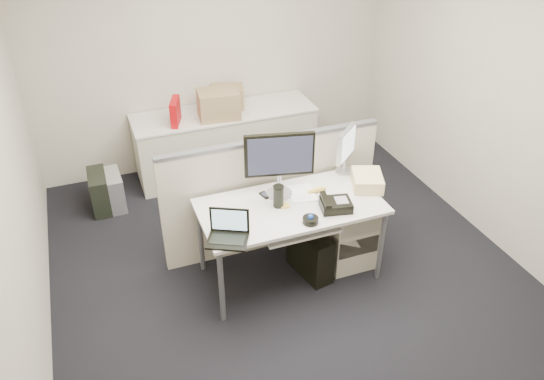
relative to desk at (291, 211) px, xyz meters
name	(u,v)px	position (x,y,z in m)	size (l,w,h in m)	color
floor	(289,273)	(0.00, 0.00, -0.67)	(4.00, 4.50, 0.01)	black
wall_back	(213,49)	(0.00, 2.25, 0.69)	(4.00, 0.02, 2.70)	beige
wall_front	(499,367)	(0.00, -2.25, 0.69)	(4.00, 0.02, 2.70)	beige
wall_left	(4,187)	(-2.00, 0.00, 0.69)	(0.02, 4.50, 2.70)	beige
wall_right	(506,100)	(2.00, 0.00, 0.69)	(0.02, 4.50, 2.70)	beige
desk	(291,211)	(0.00, 0.00, 0.00)	(1.50, 0.75, 0.73)	silver
keyboard_tray	(299,228)	(0.00, -0.18, -0.04)	(0.62, 0.32, 0.02)	silver
drawer_pedestal	(344,227)	(0.55, 0.05, -0.34)	(0.40, 0.55, 0.65)	#ABA692
cubicle_partition	(271,195)	(0.00, 0.45, -0.11)	(2.00, 0.06, 1.10)	#BDAF9B
back_counter	(226,142)	(0.00, 1.93, -0.30)	(2.00, 0.60, 0.72)	#ABA692
monitor_main	(279,165)	(-0.03, 0.18, 0.35)	(0.57, 0.22, 0.57)	black
monitor_small	(346,151)	(0.65, 0.32, 0.27)	(0.34, 0.17, 0.42)	#B7B7BC
laptop	(227,230)	(-0.62, -0.28, 0.18)	(0.30, 0.22, 0.22)	black
trackball	(310,220)	(0.05, -0.28, 0.09)	(0.12, 0.12, 0.05)	black
desk_phone	(336,205)	(0.32, -0.18, 0.10)	(0.24, 0.20, 0.08)	black
paper_stack	(302,193)	(0.15, 0.12, 0.07)	(0.21, 0.27, 0.01)	white
sticky_pad	(285,206)	(-0.05, 0.00, 0.07)	(0.07, 0.07, 0.01)	gold
travel_mug	(278,197)	(-0.10, 0.02, 0.16)	(0.08, 0.08, 0.18)	black
banana	(317,190)	(0.28, 0.10, 0.09)	(0.18, 0.04, 0.04)	yellow
cellphone	(265,195)	(-0.15, 0.20, 0.07)	(0.06, 0.11, 0.01)	black
manila_folders	(367,180)	(0.72, 0.03, 0.12)	(0.24, 0.31, 0.12)	#E6B98B
keyboard	(291,224)	(-0.05, -0.14, -0.02)	(0.44, 0.16, 0.02)	black
pc_tower_desk	(310,253)	(0.17, -0.05, -0.45)	(0.19, 0.47, 0.43)	black
pc_tower_spare_dark	(99,192)	(-1.45, 1.63, -0.46)	(0.17, 0.44, 0.41)	black
pc_tower_spare_silver	(115,190)	(-1.30, 1.63, -0.48)	(0.16, 0.41, 0.38)	#B7B7BC
cardboard_box_left	(219,105)	(-0.09, 1.81, 0.22)	(0.43, 0.32, 0.32)	olive
cardboard_box_right	(227,98)	(0.08, 2.05, 0.18)	(0.35, 0.27, 0.25)	olive
red_binder	(175,112)	(-0.55, 1.83, 0.20)	(0.07, 0.30, 0.28)	#AF090D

